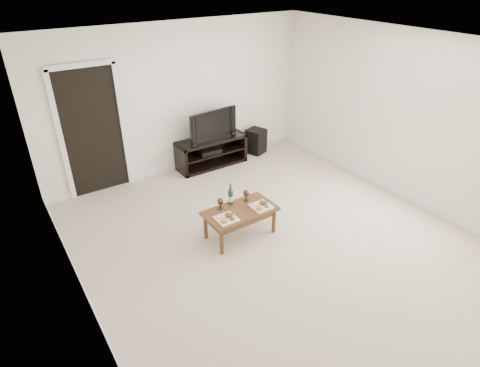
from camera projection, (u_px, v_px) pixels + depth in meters
name	position (u px, v px, depth m)	size (l,w,h in m)	color
floor	(273.00, 239.00, 5.62)	(5.50, 5.50, 0.00)	beige
back_wall	(179.00, 99.00, 7.00)	(5.00, 0.04, 2.60)	white
ceiling	(283.00, 45.00, 4.35)	(5.00, 5.50, 0.04)	white
doorway	(93.00, 133.00, 6.36)	(0.90, 0.02, 2.05)	black
media_console	(212.00, 152.00, 7.52)	(1.33, 0.45, 0.55)	black
television	(210.00, 124.00, 7.25)	(0.98, 0.13, 0.56)	black
av_receiver	(209.00, 151.00, 7.46)	(0.40, 0.30, 0.08)	black
subwoofer	(256.00, 141.00, 8.05)	(0.33, 0.33, 0.49)	black
coffee_table	(240.00, 222.00, 5.61)	(0.99, 0.54, 0.42)	#512D16
plate_left	(226.00, 217.00, 5.29)	(0.27, 0.27, 0.07)	white
plate_right	(261.00, 205.00, 5.56)	(0.27, 0.27, 0.07)	white
wine_bottle	(231.00, 193.00, 5.56)	(0.07, 0.07, 0.35)	#103B21
goblet_left	(220.00, 203.00, 5.49)	(0.09, 0.09, 0.17)	#322B1B
goblet_right	(246.00, 195.00, 5.68)	(0.09, 0.09, 0.17)	#322B1B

